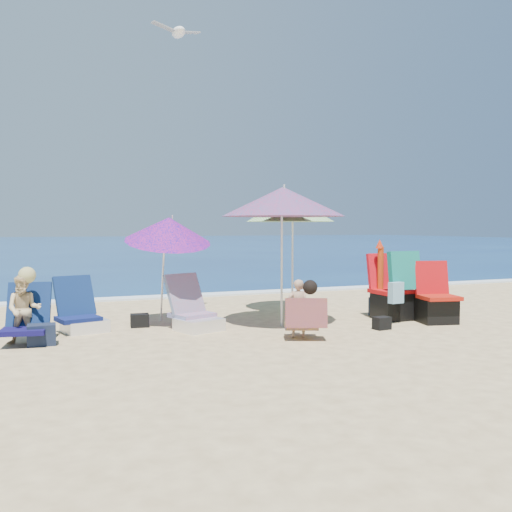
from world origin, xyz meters
name	(u,v)px	position (x,y,z in m)	size (l,w,h in m)	color
ground	(303,338)	(0.00, 0.00, 0.00)	(120.00, 120.00, 0.00)	#D8BC84
sea	(77,245)	(0.00, 45.00, -0.05)	(120.00, 80.00, 0.12)	navy
foam	(201,295)	(0.00, 5.10, 0.02)	(120.00, 0.50, 0.04)	white
umbrella_turquoise	(283,202)	(0.14, 0.98, 1.93)	(2.13, 2.13, 2.19)	silver
umbrella_striped	(290,209)	(0.88, 2.31, 1.87)	(1.80, 1.80, 2.14)	silver
umbrella_blue	(168,230)	(-1.49, 1.68, 1.50)	(1.35, 1.40, 1.83)	white
furled_umbrella	(380,275)	(1.96, 1.02, 0.73)	(0.15, 0.15, 1.33)	red
chair_navy	(81,317)	(-2.81, 1.68, 0.21)	(0.79, 0.84, 0.81)	#0E184F
chair_rainbow	(194,315)	(-1.22, 1.22, 0.22)	(0.81, 0.98, 0.82)	#E04F58
camp_chair_left	(436,304)	(2.55, 0.33, 0.30)	(0.69, 0.72, 0.99)	#AD180C
camp_chair_right	(394,295)	(2.12, 0.85, 0.42)	(0.69, 0.85, 1.15)	red
person_center	(302,310)	(-0.03, -0.03, 0.40)	(0.62, 0.69, 0.83)	tan
person_left	(25,309)	(-3.57, 1.02, 0.46)	(0.67, 0.78, 1.02)	#D6B680
bag_navy_a	(42,335)	(-3.37, 0.86, 0.14)	(0.36, 0.26, 0.27)	#161E32
bag_black_a	(140,320)	(-1.95, 1.72, 0.10)	(0.29, 0.23, 0.20)	black
bag_navy_b	(382,306)	(2.22, 1.33, 0.16)	(0.52, 0.47, 0.32)	#1A263A
bag_black_b	(382,323)	(1.41, 0.16, 0.09)	(0.27, 0.20, 0.19)	black
seagull	(178,32)	(-1.24, 1.99, 4.64)	(0.84, 0.44, 0.15)	white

